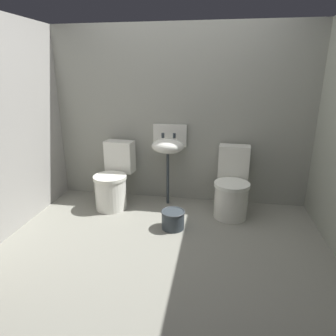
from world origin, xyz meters
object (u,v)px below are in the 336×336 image
Objects in this scene: sink at (168,145)px; bucket at (173,219)px; toilet_left at (114,181)px; toilet_right at (232,188)px.

bucket is (0.16, -0.65, -0.65)m from sink.
bucket is (0.82, -0.46, -0.22)m from toilet_left.
sink is 3.84× the size of bucket.
bucket is at bearing 157.50° from toilet_left.
sink is 0.93m from bucket.
toilet_right is at bearing 36.67° from bucket.
sink is (0.65, 0.19, 0.43)m from toilet_left.
sink reaches higher than toilet_right.
sink reaches higher than toilet_left.
toilet_right reaches higher than bucket.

